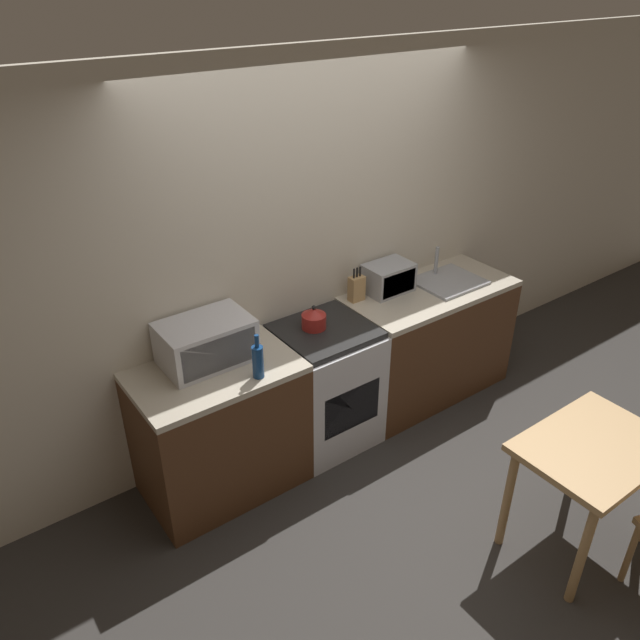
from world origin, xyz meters
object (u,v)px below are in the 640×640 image
object	(u,v)px
toaster_oven	(389,278)
dining_table	(591,461)
microwave	(206,342)
stove_range	(325,385)
kettle	(314,318)
bottle	(258,361)

from	to	relation	value
toaster_oven	dining_table	distance (m)	1.84
microwave	dining_table	xyz separation A→B (m)	(1.41, -1.74, -0.41)
stove_range	kettle	bearing A→B (deg)	131.62
kettle	toaster_oven	distance (m)	0.76
stove_range	toaster_oven	xyz separation A→B (m)	(0.70, 0.17, 0.56)
bottle	kettle	bearing A→B (deg)	24.54
stove_range	kettle	size ratio (longest dim) A/B	5.43
toaster_oven	dining_table	world-z (taller)	toaster_oven
kettle	stove_range	bearing A→B (deg)	-48.38
stove_range	bottle	distance (m)	0.87
microwave	dining_table	world-z (taller)	microwave
stove_range	dining_table	distance (m)	1.75
bottle	dining_table	world-z (taller)	bottle
stove_range	dining_table	world-z (taller)	stove_range
toaster_oven	dining_table	xyz separation A→B (m)	(-0.08, -1.79, -0.38)
kettle	bottle	xyz separation A→B (m)	(-0.59, -0.27, 0.04)
bottle	toaster_oven	size ratio (longest dim) A/B	0.82
toaster_oven	stove_range	bearing A→B (deg)	-166.46
dining_table	kettle	bearing A→B (deg)	111.58
bottle	toaster_oven	xyz separation A→B (m)	(1.33, 0.38, -0.00)
stove_range	dining_table	size ratio (longest dim) A/B	1.10
bottle	dining_table	xyz separation A→B (m)	(1.25, -1.41, -0.38)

